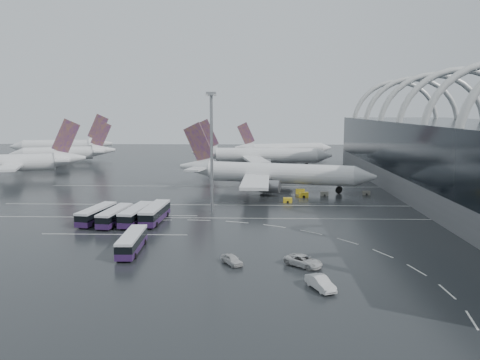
{
  "coord_description": "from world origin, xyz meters",
  "views": [
    {
      "loc": [
        2.56,
        -101.69,
        23.77
      ],
      "look_at": [
        -0.71,
        7.5,
        7.0
      ],
      "focal_mm": 35.0,
      "sensor_mm": 36.0,
      "label": 1
    }
  ],
  "objects_px": {
    "jet_remote_west": "(18,163)",
    "gse_cart_belly_e": "(300,191)",
    "gse_cart_belly_b": "(324,194)",
    "bus_row_near_a": "(97,214)",
    "airliner_gate_c": "(282,149)",
    "gse_cart_belly_a": "(304,195)",
    "van_curve_c": "(320,283)",
    "van_curve_b": "(232,259)",
    "jet_remote_mid": "(66,153)",
    "bus_row_near_d": "(155,213)",
    "bus_row_near_b": "(115,216)",
    "bus_row_near_c": "(136,214)",
    "airliner_gate_b": "(259,156)",
    "gse_cart_belly_c": "(288,200)",
    "floodlight_mast": "(212,138)",
    "van_curve_a": "(303,261)",
    "airliner_main": "(270,174)",
    "jet_remote_far": "(64,146)",
    "bus_row_far_c": "(132,242)",
    "gse_cart_belly_d": "(366,193)"
  },
  "relations": [
    {
      "from": "bus_row_near_b",
      "to": "bus_row_far_c",
      "type": "height_order",
      "value": "bus_row_near_b"
    },
    {
      "from": "van_curve_b",
      "to": "bus_row_near_c",
      "type": "bearing_deg",
      "value": 96.43
    },
    {
      "from": "bus_row_near_a",
      "to": "gse_cart_belly_a",
      "type": "relative_size",
      "value": 5.26
    },
    {
      "from": "gse_cart_belly_a",
      "to": "van_curve_b",
      "type": "bearing_deg",
      "value": -106.87
    },
    {
      "from": "floodlight_mast",
      "to": "bus_row_near_b",
      "type": "bearing_deg",
      "value": -149.75
    },
    {
      "from": "floodlight_mast",
      "to": "van_curve_a",
      "type": "bearing_deg",
      "value": -64.92
    },
    {
      "from": "jet_remote_west",
      "to": "bus_row_near_a",
      "type": "xyz_separation_m",
      "value": [
        48.17,
        -62.0,
        -3.51
      ]
    },
    {
      "from": "bus_row_near_d",
      "to": "gse_cart_belly_c",
      "type": "xyz_separation_m",
      "value": [
        29.52,
        21.26,
        -1.29
      ]
    },
    {
      "from": "bus_row_near_b",
      "to": "van_curve_b",
      "type": "distance_m",
      "value": 35.64
    },
    {
      "from": "bus_row_near_c",
      "to": "bus_row_near_d",
      "type": "xyz_separation_m",
      "value": [
        3.72,
        1.12,
        0.07
      ]
    },
    {
      "from": "bus_row_near_b",
      "to": "gse_cart_belly_b",
      "type": "xyz_separation_m",
      "value": [
        48.27,
        32.92,
        -1.16
      ]
    },
    {
      "from": "gse_cart_belly_b",
      "to": "airliner_main",
      "type": "bearing_deg",
      "value": 150.79
    },
    {
      "from": "airliner_main",
      "to": "airliner_gate_b",
      "type": "height_order",
      "value": "airliner_main"
    },
    {
      "from": "jet_remote_far",
      "to": "bus_row_near_c",
      "type": "height_order",
      "value": "jet_remote_far"
    },
    {
      "from": "jet_remote_west",
      "to": "gse_cart_belly_b",
      "type": "xyz_separation_m",
      "value": [
        100.71,
        -30.4,
        -4.68
      ]
    },
    {
      "from": "jet_remote_far",
      "to": "gse_cart_belly_d",
      "type": "relative_size",
      "value": 24.46
    },
    {
      "from": "van_curve_b",
      "to": "gse_cart_belly_a",
      "type": "xyz_separation_m",
      "value": [
        16.78,
        55.32,
        -0.07
      ]
    },
    {
      "from": "jet_remote_west",
      "to": "bus_row_near_a",
      "type": "bearing_deg",
      "value": 109.6
    },
    {
      "from": "van_curve_b",
      "to": "floodlight_mast",
      "type": "distance_m",
      "value": 40.15
    },
    {
      "from": "bus_row_near_d",
      "to": "van_curve_c",
      "type": "relative_size",
      "value": 2.64
    },
    {
      "from": "jet_remote_west",
      "to": "bus_row_near_d",
      "type": "height_order",
      "value": "jet_remote_west"
    },
    {
      "from": "van_curve_a",
      "to": "gse_cart_belly_e",
      "type": "distance_m",
      "value": 61.39
    },
    {
      "from": "gse_cart_belly_e",
      "to": "bus_row_near_c",
      "type": "bearing_deg",
      "value": -137.21
    },
    {
      "from": "gse_cart_belly_b",
      "to": "bus_row_near_a",
      "type": "bearing_deg",
      "value": -148.98
    },
    {
      "from": "bus_row_near_a",
      "to": "gse_cart_belly_a",
      "type": "bearing_deg",
      "value": -48.21
    },
    {
      "from": "airliner_gate_c",
      "to": "floodlight_mast",
      "type": "bearing_deg",
      "value": -115.95
    },
    {
      "from": "airliner_gate_c",
      "to": "gse_cart_belly_a",
      "type": "bearing_deg",
      "value": -105.13
    },
    {
      "from": "airliner_gate_b",
      "to": "bus_row_near_d",
      "type": "height_order",
      "value": "airliner_gate_b"
    },
    {
      "from": "airliner_gate_b",
      "to": "gse_cart_belly_d",
      "type": "relative_size",
      "value": 28.27
    },
    {
      "from": "van_curve_b",
      "to": "jet_remote_mid",
      "type": "bearing_deg",
      "value": 88.04
    },
    {
      "from": "floodlight_mast",
      "to": "airliner_main",
      "type": "bearing_deg",
      "value": 64.59
    },
    {
      "from": "jet_remote_west",
      "to": "gse_cart_belly_e",
      "type": "bearing_deg",
      "value": 145.45
    },
    {
      "from": "jet_remote_west",
      "to": "van_curve_a",
      "type": "height_order",
      "value": "jet_remote_west"
    },
    {
      "from": "bus_row_near_a",
      "to": "airliner_main",
      "type": "bearing_deg",
      "value": -33.71
    },
    {
      "from": "van_curve_c",
      "to": "gse_cart_belly_b",
      "type": "bearing_deg",
      "value": 57.81
    },
    {
      "from": "van_curve_c",
      "to": "jet_remote_west",
      "type": "bearing_deg",
      "value": 109.33
    },
    {
      "from": "bus_row_far_c",
      "to": "van_curve_b",
      "type": "relative_size",
      "value": 2.83
    },
    {
      "from": "bus_row_near_c",
      "to": "gse_cart_belly_e",
      "type": "bearing_deg",
      "value": -40.76
    },
    {
      "from": "jet_remote_west",
      "to": "van_curve_b",
      "type": "distance_m",
      "value": 117.78
    },
    {
      "from": "jet_remote_far",
      "to": "gse_cart_belly_c",
      "type": "distance_m",
      "value": 147.99
    },
    {
      "from": "van_curve_c",
      "to": "gse_cart_belly_e",
      "type": "bearing_deg",
      "value": 63.3
    },
    {
      "from": "airliner_gate_c",
      "to": "van_curve_c",
      "type": "distance_m",
      "value": 166.07
    },
    {
      "from": "gse_cart_belly_e",
      "to": "jet_remote_far",
      "type": "bearing_deg",
      "value": 138.04
    },
    {
      "from": "floodlight_mast",
      "to": "gse_cart_belly_b",
      "type": "height_order",
      "value": "floodlight_mast"
    },
    {
      "from": "gse_cart_belly_c",
      "to": "gse_cart_belly_e",
      "type": "xyz_separation_m",
      "value": [
        4.38,
        12.46,
        0.07
      ]
    },
    {
      "from": "airliner_gate_b",
      "to": "bus_row_near_b",
      "type": "distance_m",
      "value": 99.26
    },
    {
      "from": "floodlight_mast",
      "to": "gse_cart_belly_c",
      "type": "xyz_separation_m",
      "value": [
        18.23,
        12.03,
        -16.62
      ]
    },
    {
      "from": "jet_remote_mid",
      "to": "gse_cart_belly_e",
      "type": "bearing_deg",
      "value": 127.56
    },
    {
      "from": "airliner_gate_b",
      "to": "gse_cart_belly_c",
      "type": "relative_size",
      "value": 25.5
    },
    {
      "from": "van_curve_b",
      "to": "gse_cart_belly_c",
      "type": "height_order",
      "value": "van_curve_b"
    }
  ]
}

